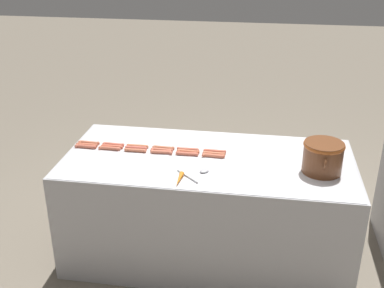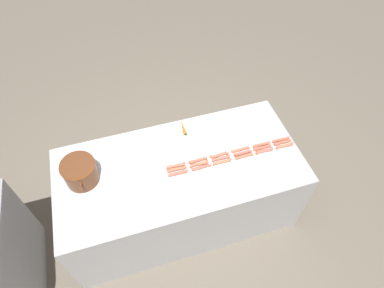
{
  "view_description": "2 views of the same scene",
  "coord_description": "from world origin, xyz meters",
  "px_view_note": "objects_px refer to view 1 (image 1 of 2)",
  "views": [
    {
      "loc": [
        3.04,
        0.37,
        2.33
      ],
      "look_at": [
        -0.12,
        -0.14,
        0.87
      ],
      "focal_mm": 44.49,
      "sensor_mm": 36.0,
      "label": 1
    },
    {
      "loc": [
        -1.52,
        0.36,
        3.07
      ],
      "look_at": [
        0.13,
        -0.15,
        0.9
      ],
      "focal_mm": 30.55,
      "sensor_mm": 36.0,
      "label": 2
    }
  ],
  "objects_px": {
    "hot_dog_15": "(161,152)",
    "hot_dog_9": "(162,150)",
    "hot_dog_13": "(109,148)",
    "hot_dog_16": "(187,154)",
    "hot_dog_1": "(113,144)",
    "hot_dog_2": "(138,146)",
    "hot_dog_10": "(188,152)",
    "hot_dog_11": "(214,154)",
    "hot_dog_7": "(112,146)",
    "bean_pot": "(323,156)",
    "hot_dog_8": "(136,148)",
    "carrot": "(179,179)",
    "hot_dog_4": "(188,149)",
    "hot_dog_6": "(87,145)",
    "serving_spoon": "(198,172)",
    "hot_dog_5": "(215,151)",
    "hot_dog_17": "(213,156)",
    "hot_dog_3": "(163,148)",
    "hot_dog_14": "(135,150)",
    "hot_dog_0": "(89,143)",
    "hot_dog_12": "(86,147)"
  },
  "relations": [
    {
      "from": "hot_dog_4",
      "to": "hot_dog_6",
      "type": "height_order",
      "value": "same"
    },
    {
      "from": "hot_dog_7",
      "to": "hot_dog_10",
      "type": "xyz_separation_m",
      "value": [
        -0.0,
        0.58,
        0.0
      ]
    },
    {
      "from": "hot_dog_6",
      "to": "hot_dog_2",
      "type": "bearing_deg",
      "value": 95.75
    },
    {
      "from": "hot_dog_11",
      "to": "hot_dog_15",
      "type": "distance_m",
      "value": 0.38
    },
    {
      "from": "hot_dog_2",
      "to": "bean_pot",
      "type": "height_order",
      "value": "bean_pot"
    },
    {
      "from": "hot_dog_3",
      "to": "carrot",
      "type": "distance_m",
      "value": 0.51
    },
    {
      "from": "hot_dog_8",
      "to": "serving_spoon",
      "type": "relative_size",
      "value": 0.77
    },
    {
      "from": "hot_dog_5",
      "to": "hot_dog_16",
      "type": "relative_size",
      "value": 1.0
    },
    {
      "from": "hot_dog_0",
      "to": "hot_dog_1",
      "type": "distance_m",
      "value": 0.19
    },
    {
      "from": "hot_dog_3",
      "to": "hot_dog_16",
      "type": "height_order",
      "value": "same"
    },
    {
      "from": "bean_pot",
      "to": "hot_dog_8",
      "type": "bearing_deg",
      "value": -96.17
    },
    {
      "from": "hot_dog_9",
      "to": "carrot",
      "type": "distance_m",
      "value": 0.47
    },
    {
      "from": "hot_dog_7",
      "to": "hot_dog_16",
      "type": "bearing_deg",
      "value": 86.43
    },
    {
      "from": "hot_dog_15",
      "to": "serving_spoon",
      "type": "bearing_deg",
      "value": 49.91
    },
    {
      "from": "hot_dog_4",
      "to": "serving_spoon",
      "type": "relative_size",
      "value": 0.77
    },
    {
      "from": "serving_spoon",
      "to": "hot_dog_7",
      "type": "bearing_deg",
      "value": -113.26
    },
    {
      "from": "hot_dog_13",
      "to": "hot_dog_16",
      "type": "relative_size",
      "value": 1.0
    },
    {
      "from": "hot_dog_5",
      "to": "hot_dog_15",
      "type": "bearing_deg",
      "value": -78.74
    },
    {
      "from": "hot_dog_14",
      "to": "serving_spoon",
      "type": "xyz_separation_m",
      "value": [
        0.26,
        0.51,
        -0.01
      ]
    },
    {
      "from": "hot_dog_13",
      "to": "hot_dog_16",
      "type": "height_order",
      "value": "same"
    },
    {
      "from": "hot_dog_1",
      "to": "hot_dog_8",
      "type": "relative_size",
      "value": 1.0
    },
    {
      "from": "hot_dog_17",
      "to": "hot_dog_16",
      "type": "bearing_deg",
      "value": -90.34
    },
    {
      "from": "hot_dog_11",
      "to": "serving_spoon",
      "type": "distance_m",
      "value": 0.31
    },
    {
      "from": "hot_dog_13",
      "to": "hot_dog_11",
      "type": "bearing_deg",
      "value": 92.41
    },
    {
      "from": "hot_dog_4",
      "to": "hot_dog_14",
      "type": "bearing_deg",
      "value": -78.59
    },
    {
      "from": "hot_dog_17",
      "to": "hot_dog_4",
      "type": "bearing_deg",
      "value": -111.23
    },
    {
      "from": "hot_dog_16",
      "to": "hot_dog_1",
      "type": "bearing_deg",
      "value": -97.22
    },
    {
      "from": "hot_dog_1",
      "to": "hot_dog_8",
      "type": "distance_m",
      "value": 0.19
    },
    {
      "from": "hot_dog_10",
      "to": "hot_dog_14",
      "type": "distance_m",
      "value": 0.39
    },
    {
      "from": "hot_dog_2",
      "to": "hot_dog_9",
      "type": "bearing_deg",
      "value": 79.33
    },
    {
      "from": "hot_dog_1",
      "to": "hot_dog_11",
      "type": "height_order",
      "value": "same"
    },
    {
      "from": "hot_dog_3",
      "to": "bean_pot",
      "type": "height_order",
      "value": "bean_pot"
    },
    {
      "from": "hot_dog_4",
      "to": "hot_dog_6",
      "type": "distance_m",
      "value": 0.77
    },
    {
      "from": "hot_dog_4",
      "to": "hot_dog_5",
      "type": "bearing_deg",
      "value": 89.99
    },
    {
      "from": "hot_dog_15",
      "to": "hot_dog_12",
      "type": "bearing_deg",
      "value": -90.38
    },
    {
      "from": "hot_dog_1",
      "to": "hot_dog_2",
      "type": "xyz_separation_m",
      "value": [
        0.0,
        0.19,
        0.0
      ]
    },
    {
      "from": "hot_dog_11",
      "to": "hot_dog_12",
      "type": "height_order",
      "value": "same"
    },
    {
      "from": "hot_dog_7",
      "to": "carrot",
      "type": "bearing_deg",
      "value": 54.34
    },
    {
      "from": "hot_dog_1",
      "to": "hot_dog_16",
      "type": "xyz_separation_m",
      "value": [
        0.07,
        0.58,
        0.0
      ]
    },
    {
      "from": "hot_dog_9",
      "to": "serving_spoon",
      "type": "relative_size",
      "value": 0.76
    },
    {
      "from": "hot_dog_15",
      "to": "hot_dog_1",
      "type": "bearing_deg",
      "value": -100.82
    },
    {
      "from": "hot_dog_2",
      "to": "hot_dog_13",
      "type": "relative_size",
      "value": 1.0
    },
    {
      "from": "carrot",
      "to": "hot_dog_17",
      "type": "bearing_deg",
      "value": 155.28
    },
    {
      "from": "hot_dog_15",
      "to": "hot_dog_9",
      "type": "bearing_deg",
      "value": -174.57
    },
    {
      "from": "hot_dog_14",
      "to": "carrot",
      "type": "xyz_separation_m",
      "value": [
        0.39,
        0.4,
        0.0
      ]
    },
    {
      "from": "hot_dog_10",
      "to": "carrot",
      "type": "relative_size",
      "value": 0.93
    },
    {
      "from": "hot_dog_16",
      "to": "hot_dog_17",
      "type": "height_order",
      "value": "same"
    },
    {
      "from": "hot_dog_14",
      "to": "serving_spoon",
      "type": "height_order",
      "value": "hot_dog_14"
    },
    {
      "from": "hot_dog_10",
      "to": "hot_dog_15",
      "type": "height_order",
      "value": "same"
    },
    {
      "from": "hot_dog_11",
      "to": "serving_spoon",
      "type": "height_order",
      "value": "hot_dog_11"
    }
  ]
}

